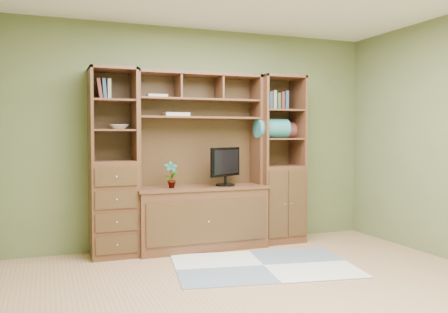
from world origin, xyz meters
name	(u,v)px	position (x,y,z in m)	size (l,w,h in m)	color
room	(273,139)	(0.00, 0.00, 1.30)	(4.60, 4.10, 2.64)	tan
center_hutch	(201,161)	(-0.05, 1.73, 1.02)	(1.54, 0.53, 2.05)	#54311D
left_tower	(113,163)	(-1.05, 1.77, 1.02)	(0.50, 0.45, 2.05)	#54311D
right_tower	(279,159)	(0.97, 1.77, 1.02)	(0.55, 0.45, 2.05)	#54311D
rug	(264,266)	(0.30, 0.81, 0.01)	(1.78, 1.19, 0.01)	#A6ABAC
monitor	(225,159)	(0.23, 1.70, 1.04)	(0.51, 0.23, 0.62)	black
orchid	(171,175)	(-0.42, 1.70, 0.88)	(0.16, 0.11, 0.30)	#A05836
magazines	(176,115)	(-0.33, 1.82, 1.56)	(0.28, 0.20, 0.04)	#BCAEA0
bowl	(119,127)	(-0.99, 1.77, 1.42)	(0.21, 0.21, 0.05)	beige
blanket_teal	(272,128)	(0.85, 1.73, 1.41)	(0.40, 0.23, 0.23)	#2C7373
blanket_red	(287,130)	(1.13, 1.85, 1.39)	(0.36, 0.20, 0.20)	brown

